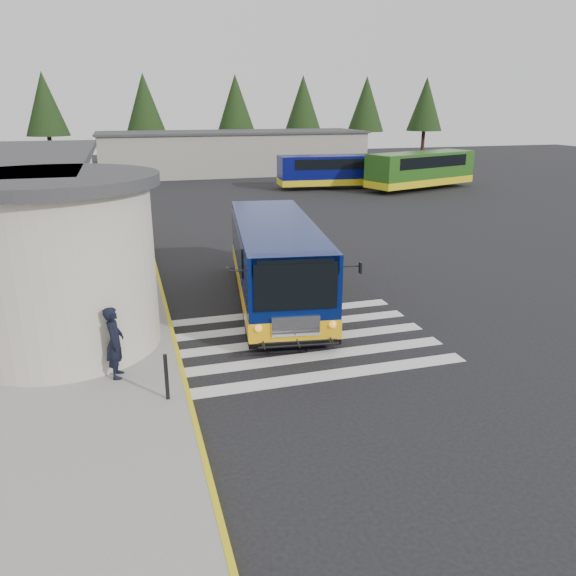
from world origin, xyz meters
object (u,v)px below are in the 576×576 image
object	(u,v)px
far_bus_a	(333,170)
transit_bus	(276,264)
pedestrian_a	(115,342)
bollard	(166,377)
pedestrian_b	(114,332)
far_bus_b	(421,169)

from	to	relation	value
far_bus_a	transit_bus	bearing A→B (deg)	160.06
pedestrian_a	far_bus_a	xyz separation A→B (m)	(17.53, 31.04, 0.45)
transit_bus	bollard	distance (m)	7.70
pedestrian_b	far_bus_b	world-z (taller)	far_bus_b
bollard	far_bus_a	distance (m)	36.48
transit_bus	bollard	world-z (taller)	transit_bus
transit_bus	far_bus_b	xyz separation A→B (m)	(18.82, 23.65, 0.33)
transit_bus	pedestrian_a	xyz separation A→B (m)	(-5.45, -4.81, -0.28)
pedestrian_a	transit_bus	bearing A→B (deg)	-41.52
bollard	far_bus_b	distance (m)	37.90
transit_bus	pedestrian_a	bearing A→B (deg)	-130.13
pedestrian_a	pedestrian_b	size ratio (longest dim) A/B	1.12
bollard	far_bus_b	size ratio (longest dim) A/B	0.11
transit_bus	bollard	bearing A→B (deg)	-115.97
pedestrian_a	pedestrian_b	world-z (taller)	pedestrian_a
transit_bus	far_bus_a	distance (m)	28.88
transit_bus	pedestrian_b	world-z (taller)	transit_bus
pedestrian_a	bollard	bearing A→B (deg)	-136.92
bollard	pedestrian_b	bearing A→B (deg)	114.66
far_bus_b	transit_bus	bearing A→B (deg)	122.58
pedestrian_a	pedestrian_b	bearing A→B (deg)	8.64
transit_bus	pedestrian_a	world-z (taller)	transit_bus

